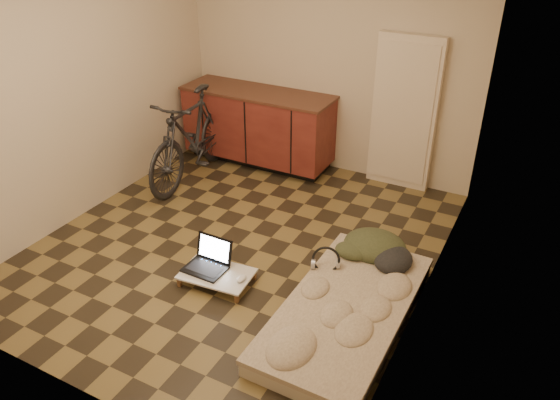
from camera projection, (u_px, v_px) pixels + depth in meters
The scene contains 10 objects.
room_shell at pixel (233, 116), 4.59m from camera, with size 3.50×4.00×2.60m.
cabinets at pixel (258, 127), 6.62m from camera, with size 1.84×0.62×0.91m.
appliance_panel at pixel (404, 114), 5.92m from camera, with size 0.70×0.10×1.70m, color beige.
bicycle at pixel (191, 132), 6.18m from camera, with size 0.52×1.77×1.15m, color black.
futon at pixel (346, 311), 4.28m from camera, with size 0.90×1.83×0.16m.
clothing_pile at pixel (379, 242), 4.77m from camera, with size 0.60×0.50×0.24m, color #313720, non-canonical shape.
headphones at pixel (326, 259), 4.61m from camera, with size 0.26×0.24×0.18m, color black, non-canonical shape.
lap_desk at pixel (217, 274), 4.68m from camera, with size 0.64×0.44×0.10m.
laptop at pixel (208, 262), 4.73m from camera, with size 0.36×0.32×0.24m.
mouse at pixel (241, 278), 4.57m from camera, with size 0.07×0.11×0.04m, color white.
Camera 1 is at (2.38, -3.65, 2.94)m, focal length 35.00 mm.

